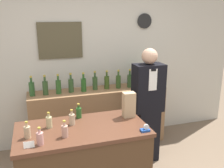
{
  "coord_description": "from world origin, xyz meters",
  "views": [
    {
      "loc": [
        -0.83,
        -1.79,
        2.02
      ],
      "look_at": [
        0.1,
        1.11,
        1.17
      ],
      "focal_mm": 40.0,
      "sensor_mm": 36.0,
      "label": 1
    }
  ],
  "objects_px": {
    "paper_bag": "(129,105)",
    "tape_dispenser": "(145,129)",
    "potted_plant": "(142,74)",
    "shopkeeper": "(148,107)"
  },
  "relations": [
    {
      "from": "paper_bag",
      "to": "tape_dispenser",
      "type": "bearing_deg",
      "value": -86.44
    },
    {
      "from": "potted_plant",
      "to": "paper_bag",
      "type": "bearing_deg",
      "value": -121.03
    },
    {
      "from": "potted_plant",
      "to": "paper_bag",
      "type": "distance_m",
      "value": 1.28
    },
    {
      "from": "shopkeeper",
      "to": "potted_plant",
      "type": "height_order",
      "value": "shopkeeper"
    },
    {
      "from": "shopkeeper",
      "to": "paper_bag",
      "type": "xyz_separation_m",
      "value": [
        -0.48,
        -0.5,
        0.26
      ]
    },
    {
      "from": "shopkeeper",
      "to": "paper_bag",
      "type": "height_order",
      "value": "shopkeeper"
    },
    {
      "from": "potted_plant",
      "to": "tape_dispenser",
      "type": "xyz_separation_m",
      "value": [
        -0.64,
        -1.49,
        -0.17
      ]
    },
    {
      "from": "shopkeeper",
      "to": "potted_plant",
      "type": "bearing_deg",
      "value": 72.92
    },
    {
      "from": "shopkeeper",
      "to": "tape_dispenser",
      "type": "xyz_separation_m",
      "value": [
        -0.45,
        -0.88,
        0.14
      ]
    },
    {
      "from": "paper_bag",
      "to": "tape_dispenser",
      "type": "height_order",
      "value": "paper_bag"
    }
  ]
}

